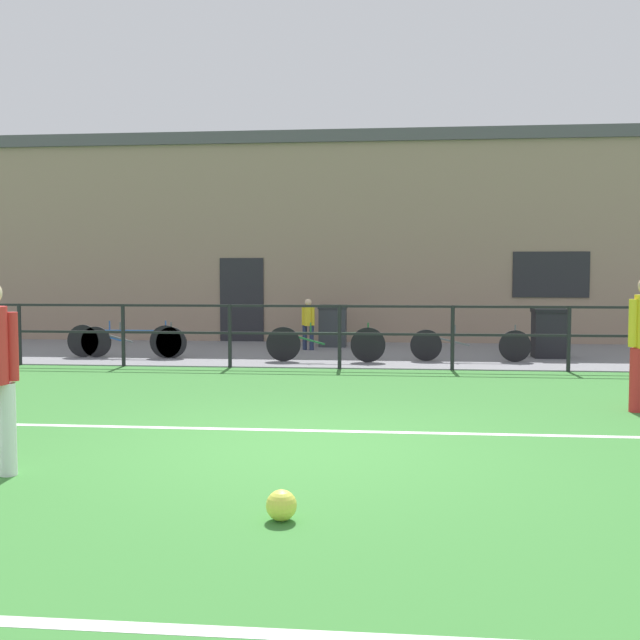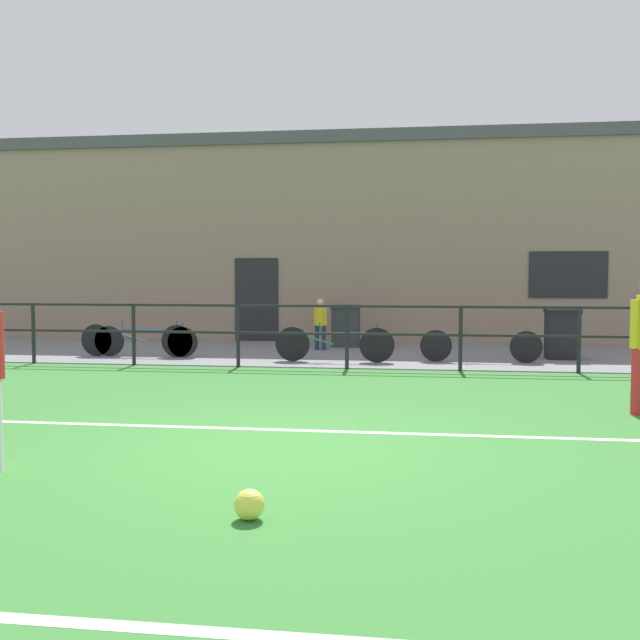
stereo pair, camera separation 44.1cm
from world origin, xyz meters
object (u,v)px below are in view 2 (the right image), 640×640
Objects in this scene: spectator_child at (320,321)px; bicycle_parked_4 at (145,341)px; bicycle_parked_3 at (334,344)px; bicycle_parked_1 at (136,340)px; trash_bin_1 at (346,326)px; trash_bin_0 at (562,334)px; bicycle_parked_0 at (480,345)px; soccer_ball_match at (249,505)px.

spectator_child is 0.52× the size of bicycle_parked_4.
bicycle_parked_3 is 3.92m from bicycle_parked_4.
trash_bin_1 reaches higher than bicycle_parked_1.
trash_bin_1 is (0.49, 0.80, -0.16)m from spectator_child.
trash_bin_0 reaches higher than bicycle_parked_3.
bicycle_parked_1 is 2.46× the size of trash_bin_1.
spectator_child reaches higher than trash_bin_1.
bicycle_parked_0 is 0.97× the size of bicycle_parked_1.
trash_bin_0 reaches higher than trash_bin_1.
trash_bin_0 is at bearing -173.55° from spectator_child.
trash_bin_1 reaches higher than bicycle_parked_0.
soccer_ball_match is at bearing -86.84° from bicycle_parked_3.
trash_bin_0 is (1.65, 0.81, 0.18)m from bicycle_parked_0.
bicycle_parked_3 is at bearing -4.61° from bicycle_parked_1.
bicycle_parked_4 is at bearing -174.42° from trash_bin_0.
bicycle_parked_3 reaches higher than soccer_ball_match.
bicycle_parked_0 is 1.00× the size of bicycle_parked_3.
bicycle_parked_1 is at bearing 46.06° from spectator_child.
soccer_ball_match is 9.62m from bicycle_parked_0.
soccer_ball_match is 10.90m from trash_bin_0.
soccer_ball_match is 0.22× the size of trash_bin_0.
bicycle_parked_4 is at bearing 180.00° from bicycle_parked_0.
trash_bin_1 is at bearing 92.80° from soccer_ball_match.
spectator_child is 0.49× the size of bicycle_parked_0.
bicycle_parked_0 is 1.05× the size of bicycle_parked_4.
bicycle_parked_1 is 4.82m from trash_bin_1.
bicycle_parked_0 is at bearing -0.00° from bicycle_parked_4.
bicycle_parked_4 is at bearing -145.13° from trash_bin_1.
spectator_child reaches higher than soccer_ball_match.
spectator_child is at bearing 168.18° from trash_bin_0.
bicycle_parked_0 reaches higher than soccer_ball_match.
soccer_ball_match is 0.09× the size of bicycle_parked_0.
soccer_ball_match is 9.04m from bicycle_parked_3.
spectator_child is 1.18× the size of trash_bin_1.
bicycle_parked_4 is 2.26× the size of trash_bin_1.
trash_bin_1 reaches higher than soccer_ball_match.
spectator_child reaches higher than bicycle_parked_1.
bicycle_parked_0 is 2.79m from bicycle_parked_3.
spectator_child is (-1.07, 11.21, 0.56)m from soccer_ball_match.
trash_bin_0 is at bearing -22.28° from trash_bin_1.
trash_bin_0 is 1.03× the size of trash_bin_1.
soccer_ball_match is at bearing 113.73° from spectator_child.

